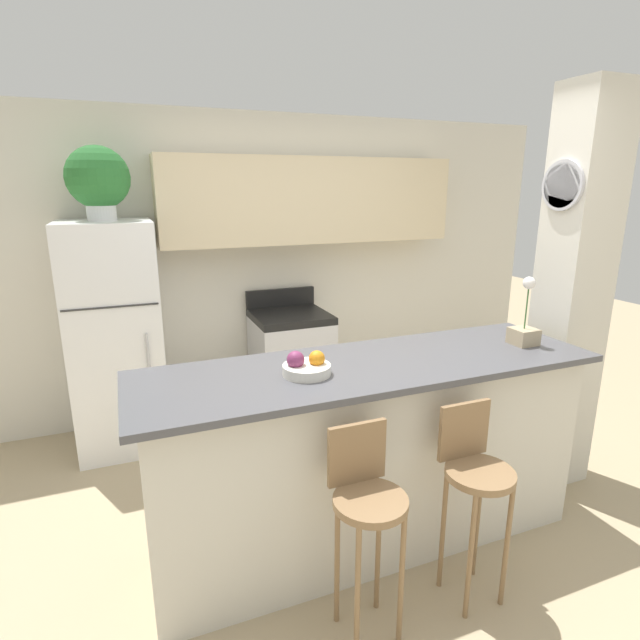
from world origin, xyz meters
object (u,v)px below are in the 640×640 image
Objects in this scene: refrigerator at (116,338)px; trash_bin at (200,421)px; fruit_bowl at (306,367)px; orchid_vase at (524,328)px; bar_stool_left at (366,504)px; stove_range at (291,363)px; bar_stool_right at (474,476)px; potted_plant_on_fridge at (98,179)px.

refrigerator is 0.89m from trash_bin.
refrigerator is 7.26× the size of fruit_bowl.
orchid_vase is at bearing -41.96° from trash_bin.
fruit_bowl is at bearing 100.04° from bar_stool_left.
orchid_vase reaches higher than fruit_bowl.
refrigerator is at bearing 142.00° from orchid_vase.
fruit_bowl is (-0.51, -1.76, 0.64)m from stove_range.
bar_stool_left is at bearing -66.41° from refrigerator.
bar_stool_left is 0.69m from fruit_bowl.
bar_stool_right is 1.92× the size of potted_plant_on_fridge.
bar_stool_left and bar_stool_right have the same top height.
bar_stool_right is at bearing -37.16° from fruit_bowl.
trash_bin is at bearing -162.50° from stove_range.
orchid_vase is 2.46m from trash_bin.
refrigerator is 2.83m from orchid_vase.
fruit_bowl is at bearing -106.09° from stove_range.
bar_stool_right is 2.44× the size of orchid_vase.
potted_plant_on_fridge reaches higher than bar_stool_left.
bar_stool_right is 3.02m from potted_plant_on_fridge.
refrigerator reaches higher than fruit_bowl.
potted_plant_on_fridge reaches higher than bar_stool_right.
potted_plant_on_fridge is (-1.39, -0.04, 1.54)m from stove_range.
stove_range is 4.52× the size of fruit_bowl.
bar_stool_left reaches higher than trash_bin.
stove_range is at bearing 93.71° from bar_stool_right.
orchid_vase is at bearing 35.08° from bar_stool_right.
refrigerator is 1.77× the size of bar_stool_right.
stove_range reaches higher than trash_bin.
orchid_vase is at bearing -0.61° from fruit_bowl.
bar_stool_left is at bearing -100.54° from stove_range.
refrigerator reaches higher than trash_bin.
stove_range is at bearing 1.72° from potted_plant_on_fridge.
bar_stool_left is 2.77m from potted_plant_on_fridge.
orchid_vase is at bearing 21.04° from bar_stool_left.
orchid_vase is (2.22, -1.73, 0.30)m from refrigerator.
potted_plant_on_fridge is (-1.53, 2.22, 1.36)m from bar_stool_right.
bar_stool_left is 0.57m from bar_stool_right.
orchid_vase is 1.68× the size of fruit_bowl.
stove_range is at bearing 73.91° from fruit_bowl.
bar_stool_right is 0.94m from fruit_bowl.
bar_stool_right is 2.55× the size of trash_bin.
stove_range is at bearing 17.50° from trash_bin.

